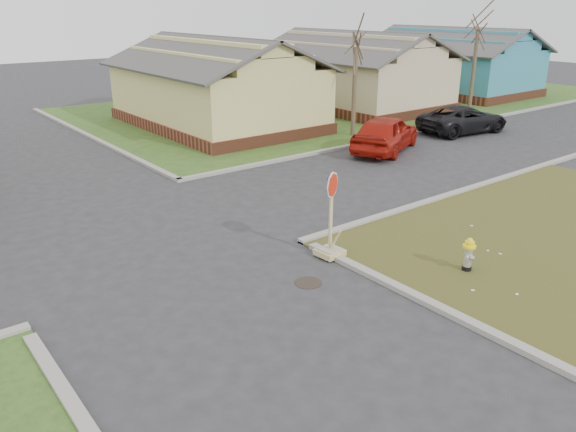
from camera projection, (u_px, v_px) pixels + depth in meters
ground at (216, 303)px, 12.25m from camera, size 120.00×120.00×0.00m
verge_far_right at (357, 100)px, 38.17m from camera, size 37.00×19.00×0.05m
curbs at (125, 234)px, 15.94m from camera, size 80.00×40.00×0.12m
manhole at (308, 283)px, 13.14m from camera, size 0.64×0.64×0.01m
side_house_yellow at (215, 84)px, 29.40m from camera, size 7.60×11.60×4.70m
side_house_tan at (353, 71)px, 35.15m from camera, size 7.60×11.60×4.70m
side_house_teal at (452, 62)px, 40.91m from camera, size 7.60×11.60×4.70m
tree_mid_right at (354, 92)px, 27.07m from camera, size 0.22×0.22×4.20m
tree_far_right at (473, 71)px, 32.94m from camera, size 0.22×0.22×4.76m
fire_hydrant at (469, 253)px, 13.52m from camera, size 0.31×0.31×0.84m
stop_sign at (330, 238)px, 14.32m from camera, size 0.64×0.62×2.24m
red_sedan at (385, 133)px, 24.69m from camera, size 5.13×3.74×1.62m
dark_pickup at (463, 119)px, 28.39m from camera, size 5.12×2.88×1.35m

